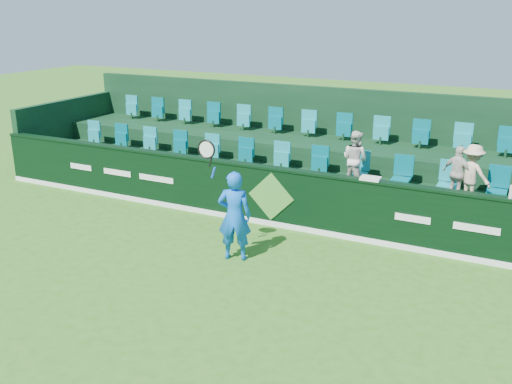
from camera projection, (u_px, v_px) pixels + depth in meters
The scene contains 13 objects.
ground at pixel (173, 303), 9.52m from camera, with size 60.00×60.00×0.00m, color #2F6418.
sponsor_hoarding at pixel (273, 196), 12.72m from camera, with size 16.00×0.25×1.35m.
stand_tier_front at pixel (292, 194), 13.74m from camera, with size 16.00×2.00×0.80m, color black.
stand_tier_back at pixel (320, 165), 15.28m from camera, with size 16.00×1.80×1.30m, color black.
stand_rear at pixel (326, 141), 15.48m from camera, with size 16.00×4.10×2.60m.
seat_row_front at pixel (299, 162), 13.86m from camera, with size 13.50×0.50×0.60m, color teal.
seat_row_back at pixel (325, 128), 15.24m from camera, with size 13.50×0.50×0.60m, color teal.
tennis_player at pixel (234, 215), 10.92m from camera, with size 1.14×0.61×2.40m.
spectator_left at pixel (355, 159), 12.80m from camera, with size 0.63×0.49×1.29m, color silver.
spectator_middle at pixel (458, 174), 11.88m from camera, with size 0.69×0.29×1.18m, color beige.
spectator_right at pixel (472, 174), 11.76m from camera, with size 0.80×0.46×1.24m, color #CCB390.
towel at pixel (371, 178), 11.58m from camera, with size 0.40×0.26×0.06m, color silver.
drinks_bottle at pixel (511, 192), 10.45m from camera, with size 0.08×0.08×0.25m, color silver.
Camera 1 is at (5.01, -6.98, 4.72)m, focal length 40.00 mm.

